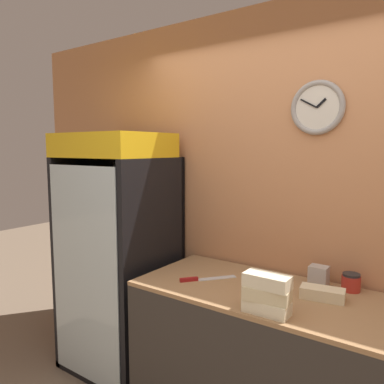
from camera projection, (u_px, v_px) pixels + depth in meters
name	position (u px, v px, depth m)	size (l,w,h in m)	color
wall_back	(301.00, 209.00, 2.46)	(5.20, 0.09, 2.70)	tan
prep_counter	(272.00, 366.00, 2.23)	(1.66, 0.73, 0.92)	#332D28
beverage_cooler	(123.00, 240.00, 2.98)	(0.79, 0.69, 1.86)	black
sandwich_stack_bottom	(267.00, 307.00, 1.90)	(0.23, 0.11, 0.07)	beige
sandwich_stack_middle	(267.00, 294.00, 1.89)	(0.24, 0.13, 0.07)	beige
sandwich_stack_top	(267.00, 281.00, 1.88)	(0.23, 0.11, 0.07)	beige
sandwich_flat_left	(322.00, 293.00, 2.08)	(0.25, 0.15, 0.06)	beige
chefs_knife	(200.00, 279.00, 2.38)	(0.26, 0.31, 0.02)	silver
condiment_jar	(351.00, 282.00, 2.20)	(0.11, 0.11, 0.10)	#B72D23
napkin_dispenser	(319.00, 276.00, 2.29)	(0.11, 0.09, 0.12)	#B7B2AD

